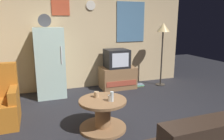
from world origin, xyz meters
The scene contains 11 objects.
ground_plane centered at (0.00, 0.00, 0.00)m, with size 12.00×12.00×0.00m, color #232328.
wall_with_art centered at (0.01, 2.45, 1.31)m, with size 5.20×0.12×2.62m.
fridge centered at (-0.91, 2.03, 0.75)m, with size 0.60×0.62×1.77m.
tv_stand centered at (0.69, 2.06, 0.26)m, with size 0.84×0.53×0.53m.
crt_tv centered at (0.66, 2.06, 0.75)m, with size 0.54×0.51×0.44m.
standing_lamp centered at (1.83, 1.91, 1.36)m, with size 0.32×0.32×1.59m.
coffee_table centered at (-0.28, 0.19, 0.24)m, with size 0.72×0.72×0.48m.
wine_glass centered at (-0.18, 0.08, 0.55)m, with size 0.05×0.05×0.15m, color silver.
mug_ceramic_white centered at (-0.19, 0.10, 0.52)m, with size 0.08×0.08×0.09m, color silver.
mug_ceramic_tan centered at (-0.34, 0.32, 0.52)m, with size 0.08×0.08×0.09m, color tan.
book_stack centered at (1.26, 1.97, 0.03)m, with size 0.20×0.16×0.06m.
Camera 1 is at (-1.18, -2.70, 1.63)m, focal length 34.29 mm.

